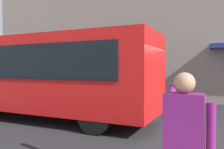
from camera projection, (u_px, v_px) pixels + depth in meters
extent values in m
plane|color=#232326|center=(154.00, 130.00, 7.09)|extent=(60.00, 60.00, 0.00)
cube|color=red|center=(40.00, 73.00, 8.88)|extent=(9.00, 2.50, 2.60)
cube|color=black|center=(13.00, 62.00, 7.72)|extent=(7.60, 0.06, 1.10)
cylinder|color=black|center=(7.00, 97.00, 11.17)|extent=(1.00, 0.28, 1.00)
cylinder|color=black|center=(124.00, 106.00, 8.65)|extent=(1.00, 0.28, 1.00)
cylinder|color=black|center=(95.00, 117.00, 6.65)|extent=(1.00, 0.28, 1.00)
cube|color=#6B1960|center=(184.00, 125.00, 2.44)|extent=(0.40, 0.24, 0.66)
sphere|color=#A87A5B|center=(185.00, 83.00, 2.43)|extent=(0.22, 0.22, 0.22)
cylinder|color=#6B1960|center=(211.00, 131.00, 2.33)|extent=(0.09, 0.09, 0.58)
cylinder|color=#6B1960|center=(170.00, 101.00, 2.66)|extent=(0.09, 0.48, 0.37)
cube|color=black|center=(179.00, 83.00, 2.74)|extent=(0.07, 0.01, 0.14)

